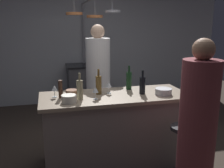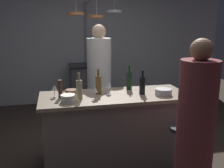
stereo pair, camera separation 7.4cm
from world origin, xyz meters
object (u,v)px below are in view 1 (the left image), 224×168
object	(u,v)px
mixing_bowl_ceramic	(69,99)
guest_right	(197,133)
stove_range	(86,85)
wine_bottle_dark	(142,85)
wine_glass_by_chef	(109,85)
pepper_mill	(60,89)
mixing_bowl_steel	(163,91)
bar_stool_right	(181,152)
mixing_bowl_wooden	(72,93)
chef	(98,86)
wine_bottle_red	(129,80)
wine_bottle_white	(80,89)
wine_glass_near_right_guest	(96,90)
wine_glass_near_left_guest	(54,89)
wine_bottle_amber	(99,84)
potted_plant	(194,106)

from	to	relation	value
mixing_bowl_ceramic	guest_right	bearing A→B (deg)	-35.79
stove_range	wine_bottle_dark	size ratio (longest dim) A/B	3.05
wine_bottle_dark	wine_glass_by_chef	bearing A→B (deg)	163.69
pepper_mill	mixing_bowl_steel	bearing A→B (deg)	-7.29
bar_stool_right	mixing_bowl_wooden	bearing A→B (deg)	148.56
wine_bottle_dark	mixing_bowl_ceramic	world-z (taller)	wine_bottle_dark
chef	mixing_bowl_steel	world-z (taller)	chef
wine_bottle_red	mixing_bowl_ceramic	xyz separation A→B (m)	(-0.82, -0.40, -0.08)
bar_stool_right	mixing_bowl_steel	xyz separation A→B (m)	(-0.01, 0.49, 0.56)
stove_range	wine_bottle_white	distance (m)	2.63
pepper_mill	wine_bottle_red	size ratio (longest dim) A/B	0.67
wine_bottle_red	mixing_bowl_wooden	xyz separation A→B (m)	(-0.76, -0.17, -0.08)
chef	guest_right	world-z (taller)	chef
stove_range	mixing_bowl_ceramic	xyz separation A→B (m)	(-0.57, -2.62, 0.49)
bar_stool_right	wine_bottle_dark	distance (m)	0.90
wine_bottle_red	wine_glass_near_right_guest	distance (m)	0.62
stove_range	wine_glass_by_chef	xyz separation A→B (m)	(-0.06, -2.37, 0.56)
wine_bottle_white	mixing_bowl_wooden	world-z (taller)	wine_bottle_white
wine_bottle_dark	wine_bottle_white	size ratio (longest dim) A/B	0.96
mixing_bowl_steel	wine_glass_by_chef	bearing A→B (deg)	161.92
wine_glass_near_left_guest	mixing_bowl_ceramic	xyz separation A→B (m)	(0.15, -0.24, -0.06)
wine_bottle_amber	bar_stool_right	bearing A→B (deg)	-42.54
wine_bottle_amber	wine_glass_by_chef	distance (m)	0.13
wine_bottle_amber	wine_bottle_white	size ratio (longest dim) A/B	1.01
wine_bottle_dark	wine_glass_near_left_guest	world-z (taller)	wine_bottle_dark
guest_right	wine_bottle_dark	distance (m)	0.98
wine_bottle_dark	wine_bottle_red	bearing A→B (deg)	108.97
potted_plant	wine_bottle_white	distance (m)	2.52
pepper_mill	wine_bottle_white	bearing A→B (deg)	-26.39
wine_glass_near_right_guest	guest_right	bearing A→B (deg)	-46.69
mixing_bowl_wooden	wine_bottle_white	bearing A→B (deg)	-58.45
stove_range	mixing_bowl_steel	bearing A→B (deg)	-77.40
pepper_mill	mixing_bowl_wooden	world-z (taller)	pepper_mill
guest_right	wine_glass_near_right_guest	world-z (taller)	guest_right
potted_plant	mixing_bowl_steel	xyz separation A→B (m)	(-1.15, -1.11, 0.64)
guest_right	mixing_bowl_ceramic	world-z (taller)	guest_right
wine_bottle_red	mixing_bowl_ceramic	world-z (taller)	wine_bottle_red
wine_glass_near_right_guest	wine_glass_near_left_guest	size ratio (longest dim) A/B	1.00
stove_range	bar_stool_right	bearing A→B (deg)	-79.20
wine_bottle_amber	wine_bottle_dark	xyz separation A→B (m)	(0.52, -0.13, -0.01)
stove_range	mixing_bowl_steel	distance (m)	2.69
wine_bottle_white	mixing_bowl_wooden	size ratio (longest dim) A/B	2.16
bar_stool_right	wine_glass_by_chef	bearing A→B (deg)	132.71
wine_bottle_red	wine_glass_by_chef	size ratio (longest dim) A/B	2.14
guest_right	wine_bottle_red	bearing A→B (deg)	103.37
wine_bottle_red	wine_glass_by_chef	world-z (taller)	wine_bottle_red
pepper_mill	wine_glass_near_right_guest	xyz separation A→B (m)	(0.38, -0.15, 0.00)
potted_plant	wine_bottle_red	bearing A→B (deg)	-152.86
wine_bottle_amber	wine_bottle_red	distance (m)	0.45
guest_right	wine_glass_near_left_guest	size ratio (longest dim) A/B	11.16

